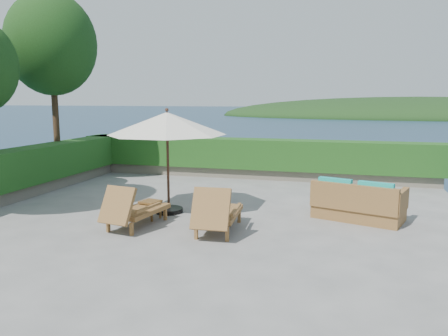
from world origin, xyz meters
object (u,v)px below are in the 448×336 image
(lounge_left, at_px, (133,209))
(lounge_right, at_px, (217,212))
(patio_umbrella, at_px, (167,125))
(side_table, at_px, (150,204))
(wicker_loveseat, at_px, (358,204))

(lounge_left, distance_m, lounge_right, 1.82)
(patio_umbrella, distance_m, side_table, 1.89)
(side_table, distance_m, wicker_loveseat, 4.70)
(side_table, bearing_deg, wicker_loveseat, 14.65)
(patio_umbrella, height_order, side_table, patio_umbrella)
(lounge_left, distance_m, side_table, 0.72)
(patio_umbrella, distance_m, lounge_right, 2.63)
(wicker_loveseat, bearing_deg, lounge_left, -139.62)
(lounge_left, distance_m, wicker_loveseat, 4.98)
(lounge_right, bearing_deg, side_table, 158.28)
(lounge_left, relative_size, wicker_loveseat, 0.82)
(side_table, bearing_deg, patio_umbrella, 75.39)
(lounge_left, xyz_separation_m, side_table, (0.06, 0.72, -0.05))
(side_table, height_order, wicker_loveseat, wicker_loveseat)
(patio_umbrella, height_order, wicker_loveseat, patio_umbrella)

